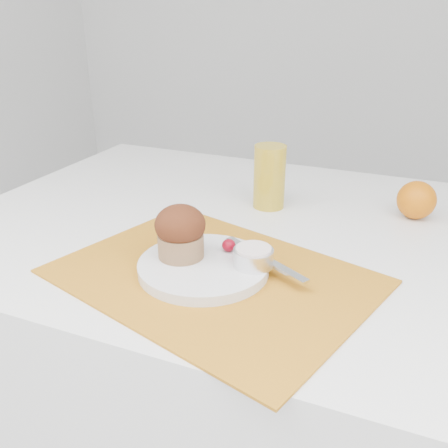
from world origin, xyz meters
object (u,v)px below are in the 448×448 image
at_px(plate, 203,267).
at_px(muffin, 180,232).
at_px(table, 268,389).
at_px(orange, 416,200).
at_px(juice_glass, 269,177).

relative_size(plate, muffin, 2.19).
height_order(table, plate, plate).
distance_m(orange, muffin, 0.48).
bearing_deg(juice_glass, orange, 11.14).
height_order(plate, juice_glass, juice_glass).
bearing_deg(juice_glass, plate, -90.85).
distance_m(table, orange, 0.50).
relative_size(juice_glass, muffin, 1.39).
bearing_deg(orange, table, -145.78).
xyz_separation_m(plate, orange, (0.28, 0.35, 0.02)).
xyz_separation_m(table, juice_glass, (-0.05, 0.10, 0.44)).
bearing_deg(table, muffin, -115.20).
height_order(orange, juice_glass, juice_glass).
distance_m(plate, orange, 0.45).
bearing_deg(muffin, table, 64.80).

